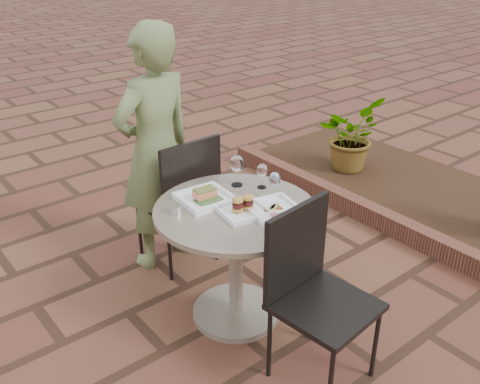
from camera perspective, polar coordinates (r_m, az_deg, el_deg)
ground at (r=3.28m, az=-1.64°, el=-13.46°), size 60.00×60.00×0.00m
cafe_table at (r=3.03m, az=-0.44°, el=-5.84°), size 0.90×0.90×0.73m
chair_far at (r=3.50m, az=-6.09°, el=-0.04°), size 0.45×0.45×0.93m
chair_near at (r=2.67m, az=7.65°, el=-9.47°), size 0.48×0.48×0.93m
diner at (r=3.47m, az=-8.99°, el=4.38°), size 0.64×0.46×1.63m
plate_salmon at (r=2.98m, az=-3.74°, el=-0.57°), size 0.29×0.29×0.08m
plate_sliders at (r=2.85m, az=0.30°, el=-1.68°), size 0.28×0.28×0.16m
plate_tuna at (r=2.87m, az=3.56°, el=-1.82°), size 0.31×0.31×0.03m
wine_glass_right at (r=2.97m, az=3.71°, el=1.27°), size 0.07×0.07×0.16m
wine_glass_mid at (r=3.11m, az=-0.34°, el=2.97°), size 0.08×0.08×0.19m
wine_glass_far at (r=3.09m, az=2.37°, el=2.27°), size 0.06×0.06×0.15m
steel_ramekin at (r=2.87m, az=-6.81°, el=-1.81°), size 0.08×0.08×0.05m
cutlery_set at (r=2.93m, az=4.73°, el=-1.53°), size 0.10×0.22×0.00m
planter_curb at (r=4.37m, az=12.77°, el=-1.82°), size 0.12×3.00×0.15m
mulch_bed at (r=4.91m, az=17.92°, el=0.22°), size 1.30×3.00×0.06m
potted_plant_a at (r=5.01m, az=11.64°, el=5.98°), size 0.74×0.70×0.65m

